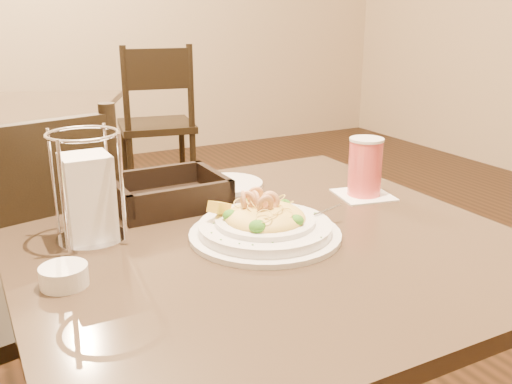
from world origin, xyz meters
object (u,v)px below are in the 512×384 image
main_table (261,338)px  background_table (8,157)px  pasta_bowl (265,224)px  butter_ramekin (64,276)px  napkin_caddy (88,195)px  drink_glass (365,168)px  bread_basket (168,195)px  side_plate (228,184)px  dining_chair_far (157,119)px  dining_chair_near (24,290)px

main_table → background_table: 1.84m
pasta_bowl → butter_ramekin: size_ratio=4.27×
main_table → napkin_caddy: napkin_caddy is taller
drink_glass → butter_ramekin: (-0.69, -0.13, -0.05)m
bread_basket → side_plate: 0.18m
dining_chair_far → napkin_caddy: 2.36m
pasta_bowl → drink_glass: size_ratio=2.27×
main_table → bread_basket: bread_basket is taller
main_table → side_plate: bearing=76.1°
main_table → napkin_caddy: bearing=156.1°
dining_chair_far → butter_ramekin: size_ratio=12.60×
dining_chair_near → napkin_caddy: (0.11, -0.30, 0.30)m
dining_chair_far → napkin_caddy: (-0.85, -2.18, 0.30)m
dining_chair_near → butter_ramekin: (0.03, -0.46, 0.23)m
dining_chair_near → main_table: bearing=120.0°
side_plate → butter_ramekin: butter_ramekin is taller
dining_chair_near → background_table: bearing=-107.1°
bread_basket → napkin_caddy: napkin_caddy is taller
background_table → napkin_caddy: size_ratio=5.77×
dining_chair_far → bread_basket: 2.18m
main_table → dining_chair_near: (-0.40, 0.43, 0.01)m
pasta_bowl → butter_ramekin: bearing=-176.3°
dining_chair_near → pasta_bowl: bearing=119.2°
dining_chair_near → drink_glass: dining_chair_near is taller
drink_glass → bread_basket: (-0.42, 0.15, -0.04)m
bread_basket → napkin_caddy: (-0.19, -0.12, 0.07)m
main_table → background_table: bearing=99.2°
drink_glass → side_plate: size_ratio=0.83×
background_table → side_plate: 1.57m
bread_basket → dining_chair_far: bearing=72.3°
background_table → drink_glass: 1.85m
background_table → bread_basket: (0.20, -1.57, 0.25)m
drink_glass → napkin_caddy: (-0.61, 0.03, 0.02)m
drink_glass → butter_ramekin: drink_glass is taller
background_table → pasta_bowl: pasta_bowl is taller
drink_glass → bread_basket: drink_glass is taller
butter_ramekin → pasta_bowl: bearing=3.7°
dining_chair_far → dining_chair_near: bearing=73.5°
background_table → drink_glass: drink_glass is taller
pasta_bowl → side_plate: 0.33m
main_table → dining_chair_far: (0.56, 2.31, 0.01)m
background_table → main_table: bearing=-80.8°
background_table → pasta_bowl: size_ratio=3.76×
main_table → dining_chair_far: dining_chair_far is taller
background_table → butter_ramekin: bearing=-92.2°
napkin_caddy → pasta_bowl: bearing=-25.9°
dining_chair_near → bread_basket: bearing=135.9°
napkin_caddy → side_plate: bearing=26.5°
dining_chair_near → napkin_caddy: bearing=97.1°
drink_glass → side_plate: drink_glass is taller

